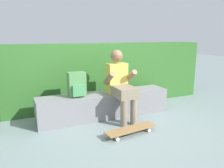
% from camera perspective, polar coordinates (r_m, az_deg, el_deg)
% --- Properties ---
extents(ground_plane, '(24.00, 24.00, 0.00)m').
position_cam_1_polar(ground_plane, '(3.65, 0.69, -10.35)').
color(ground_plane, gray).
extents(bench_main, '(2.35, 0.44, 0.43)m').
position_cam_1_polar(bench_main, '(3.92, -1.80, -5.37)').
color(bench_main, gray).
rests_on(bench_main, ground).
extents(person_skater, '(0.49, 0.62, 1.18)m').
position_cam_1_polar(person_skater, '(3.71, 2.12, 0.25)').
color(person_skater, gold).
rests_on(person_skater, ground).
extents(skateboard_near_person, '(0.82, 0.29, 0.09)m').
position_cam_1_polar(skateboard_near_person, '(3.30, 4.85, -11.59)').
color(skateboard_near_person, olive).
rests_on(skateboard_near_person, ground).
extents(backpack_on_bench, '(0.28, 0.23, 0.40)m').
position_cam_1_polar(backpack_on_bench, '(3.65, -9.06, -0.22)').
color(backpack_on_bench, '#51894C').
rests_on(backpack_on_bench, bench_main).
extents(hedge_row, '(4.23, 0.56, 1.26)m').
position_cam_1_polar(hedge_row, '(4.66, -0.63, 2.72)').
color(hedge_row, '#316628').
rests_on(hedge_row, ground).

